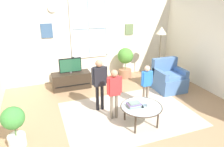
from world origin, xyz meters
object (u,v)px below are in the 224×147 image
remote_near_books (142,106)px  person_red_shirt (114,89)px  armchair (169,79)px  potted_plant_by_window (125,61)px  potted_plant_corner (14,124)px  floor_lamp (161,36)px  remote_near_cup (137,103)px  coffee_table (141,107)px  book_stack (134,104)px  person_blue_shirt (146,81)px  person_black_shirt (99,79)px  cup (148,105)px  tv_stand (71,81)px  television (70,65)px

remote_near_books → person_red_shirt: (-0.44, 0.42, 0.27)m
armchair → person_red_shirt: bearing=-156.9°
person_red_shirt → potted_plant_by_window: size_ratio=1.14×
potted_plant_corner → floor_lamp: bearing=24.7°
potted_plant_by_window → floor_lamp: 1.34m
remote_near_cup → potted_plant_corner: size_ratio=0.18×
remote_near_books → floor_lamp: (1.69, 2.04, 0.97)m
coffee_table → book_stack: size_ratio=3.12×
person_blue_shirt → person_black_shirt: person_black_shirt is taller
cup → person_black_shirt: (-0.73, 0.92, 0.31)m
tv_stand → person_blue_shirt: size_ratio=1.07×
coffee_table → remote_near_books: remote_near_books is taller
tv_stand → person_red_shirt: size_ratio=0.96×
potted_plant_corner → book_stack: bearing=-3.1°
tv_stand → person_blue_shirt: (1.50, -1.62, 0.40)m
remote_near_books → tv_stand: bearing=113.6°
person_black_shirt → person_red_shirt: 0.49m
book_stack → remote_near_books: (0.15, -0.06, -0.03)m
television → potted_plant_by_window: size_ratio=0.63×
cup → tv_stand: bearing=115.4°
book_stack → potted_plant_by_window: (0.94, 2.52, 0.11)m
book_stack → tv_stand: bearing=110.8°
tv_stand → person_blue_shirt: 2.25m
remote_near_books → potted_plant_by_window: potted_plant_by_window is taller
cup → person_red_shirt: person_red_shirt is taller
remote_near_books → person_red_shirt: bearing=136.6°
tv_stand → book_stack: bearing=-69.2°
cup → potted_plant_corner: bearing=174.7°
potted_plant_by_window → potted_plant_corner: 3.97m
coffee_table → person_red_shirt: (-0.43, 0.41, 0.30)m
book_stack → person_blue_shirt: bearing=45.1°
book_stack → potted_plant_corner: potted_plant_corner is taller
person_red_shirt → remote_near_books: bearing=-43.4°
person_blue_shirt → remote_near_books: bearing=-124.8°
television → floor_lamp: size_ratio=0.37×
coffee_table → person_black_shirt: person_black_shirt is taller
tv_stand → potted_plant_by_window: 1.85m
television → potted_plant_by_window: potted_plant_by_window is taller
potted_plant_by_window → potted_plant_corner: bearing=-142.7°
person_black_shirt → book_stack: bearing=-60.1°
armchair → potted_plant_by_window: size_ratio=0.89×
television → tv_stand: bearing=90.0°
tv_stand → book_stack: book_stack is taller
armchair → potted_plant_corner: (-3.90, -1.08, 0.13)m
book_stack → remote_near_cup: size_ratio=1.94×
person_blue_shirt → potted_plant_corner: (-2.86, -0.53, -0.17)m
television → remote_near_cup: size_ratio=4.41×
armchair → potted_plant_by_window: potted_plant_by_window is taller
television → person_blue_shirt: person_blue_shirt is taller
armchair → floor_lamp: floor_lamp is taller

